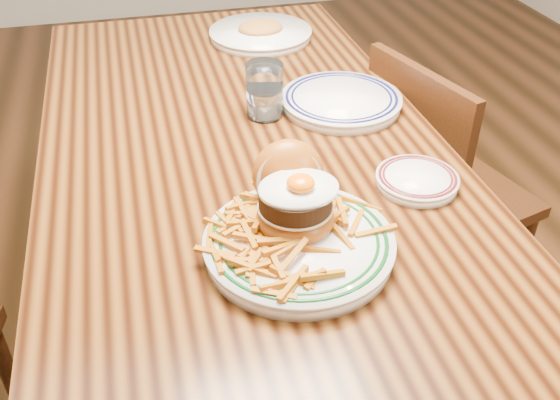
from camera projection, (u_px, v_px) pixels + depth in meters
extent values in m
plane|color=black|center=(251.00, 364.00, 1.79)|extent=(6.00, 6.00, 0.00)
cube|color=black|center=(242.00, 148.00, 1.37)|extent=(0.85, 1.60, 0.05)
cylinder|color=black|center=(96.00, 147.00, 2.10)|extent=(0.07, 0.07, 0.70)
cylinder|color=black|center=(304.00, 121.00, 2.24)|extent=(0.07, 0.07, 0.70)
cylinder|color=#3C1F0C|center=(13.00, 384.00, 1.50)|extent=(0.04, 0.04, 0.40)
cube|color=#3C1F0C|center=(450.00, 197.00, 1.79)|extent=(0.47, 0.47, 0.04)
cube|color=#3C1F0C|center=(413.00, 145.00, 1.59)|extent=(0.13, 0.38, 0.41)
cylinder|color=#3C1F0C|center=(445.00, 208.00, 2.09)|extent=(0.04, 0.04, 0.37)
cylinder|color=#3C1F0C|center=(365.00, 238.00, 1.96)|extent=(0.04, 0.04, 0.37)
cylinder|color=#3C1F0C|center=(519.00, 265.00, 1.86)|extent=(0.04, 0.04, 0.37)
cylinder|color=#3C1F0C|center=(434.00, 304.00, 1.73)|extent=(0.04, 0.04, 0.37)
cylinder|color=white|center=(299.00, 247.00, 1.04)|extent=(0.31, 0.31, 0.02)
cylinder|color=white|center=(299.00, 240.00, 1.03)|extent=(0.32, 0.32, 0.01)
torus|color=#0C4317|center=(299.00, 239.00, 1.03)|extent=(0.29, 0.29, 0.01)
torus|color=#0C4317|center=(299.00, 239.00, 1.03)|extent=(0.27, 0.27, 0.01)
ellipsoid|color=#9B5014|center=(295.00, 217.00, 1.05)|extent=(0.13, 0.13, 0.06)
cylinder|color=#DBB889|center=(295.00, 207.00, 1.03)|extent=(0.13, 0.13, 0.00)
cylinder|color=black|center=(295.00, 198.00, 1.02)|extent=(0.12, 0.12, 0.03)
ellipsoid|color=white|center=(299.00, 189.00, 1.01)|extent=(0.13, 0.11, 0.01)
ellipsoid|color=#FF6805|center=(301.00, 183.00, 1.00)|extent=(0.05, 0.05, 0.03)
ellipsoid|color=#9B5014|center=(288.00, 175.00, 1.09)|extent=(0.14, 0.12, 0.14)
cylinder|color=#DBB889|center=(290.00, 182.00, 1.07)|extent=(0.12, 0.05, 0.11)
cylinder|color=white|center=(417.00, 182.00, 1.20)|extent=(0.16, 0.16, 0.02)
cylinder|color=white|center=(417.00, 177.00, 1.19)|extent=(0.16, 0.16, 0.01)
torus|color=#561316|center=(418.00, 177.00, 1.19)|extent=(0.15, 0.15, 0.01)
torus|color=#561316|center=(418.00, 177.00, 1.19)|extent=(0.13, 0.13, 0.01)
cube|color=silver|center=(424.00, 173.00, 1.20)|extent=(0.09, 0.07, 0.00)
cylinder|color=white|center=(341.00, 103.00, 1.46)|extent=(0.28, 0.28, 0.02)
cylinder|color=white|center=(341.00, 98.00, 1.45)|extent=(0.28, 0.28, 0.01)
torus|color=#0E0F47|center=(341.00, 97.00, 1.45)|extent=(0.26, 0.26, 0.01)
torus|color=#0E0F47|center=(341.00, 97.00, 1.45)|extent=(0.24, 0.24, 0.01)
cylinder|color=white|center=(265.00, 90.00, 1.40)|extent=(0.08, 0.08, 0.13)
cylinder|color=silver|center=(265.00, 102.00, 1.42)|extent=(0.07, 0.07, 0.06)
cylinder|color=white|center=(261.00, 35.00, 1.81)|extent=(0.29, 0.29, 0.02)
cylinder|color=white|center=(260.00, 31.00, 1.80)|extent=(0.30, 0.30, 0.01)
ellipsoid|color=#B67334|center=(260.00, 28.00, 1.79)|extent=(0.13, 0.11, 0.04)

